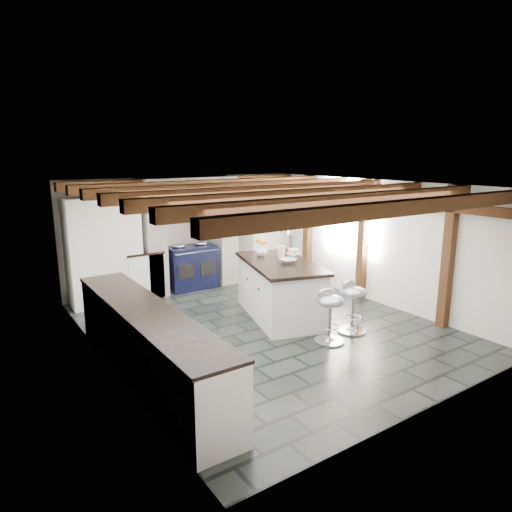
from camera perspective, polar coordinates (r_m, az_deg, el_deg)
ground at (r=7.52m, az=1.09°, el=-8.86°), size 6.00×6.00×0.00m
room_shell at (r=8.09m, az=-8.23°, el=0.46°), size 6.00×6.03×6.00m
range_cooker at (r=9.59m, az=-8.16°, el=-1.27°), size 1.00×0.63×0.99m
kitchen_island at (r=7.83m, az=2.97°, el=-4.11°), size 1.55×2.19×1.31m
bar_stool_near at (r=7.32m, az=11.97°, el=-5.45°), size 0.45×0.45×0.84m
bar_stool_far at (r=6.87m, az=9.21°, el=-6.61°), size 0.46×0.46×0.82m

